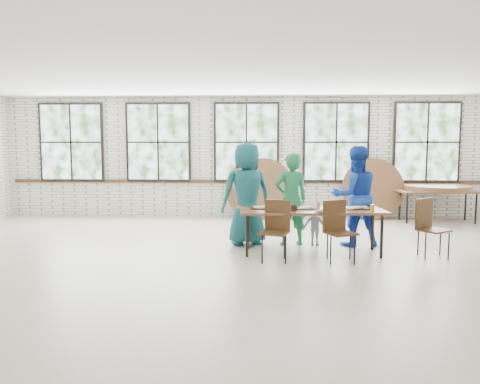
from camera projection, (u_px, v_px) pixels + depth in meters
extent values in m
plane|color=beige|center=(239.00, 261.00, 7.34)|extent=(12.00, 12.00, 0.00)
plane|color=white|center=(239.00, 66.00, 7.03)|extent=(12.00, 12.00, 0.00)
plane|color=silver|center=(246.00, 157.00, 11.66)|extent=(12.00, 0.00, 12.00)
plane|color=silver|center=(207.00, 201.00, 2.71)|extent=(12.00, 0.00, 12.00)
cube|color=#422819|center=(246.00, 181.00, 11.69)|extent=(11.80, 0.05, 0.08)
cube|color=black|center=(72.00, 142.00, 11.74)|extent=(1.62, 0.05, 1.97)
cube|color=white|center=(71.00, 142.00, 11.70)|extent=(1.50, 0.01, 1.85)
cube|color=black|center=(158.00, 142.00, 11.65)|extent=(1.62, 0.05, 1.97)
cube|color=white|center=(158.00, 142.00, 11.61)|extent=(1.50, 0.01, 1.85)
cube|color=black|center=(246.00, 142.00, 11.56)|extent=(1.62, 0.05, 1.97)
cube|color=white|center=(246.00, 142.00, 11.53)|extent=(1.50, 0.01, 1.85)
cube|color=black|center=(336.00, 142.00, 11.48)|extent=(1.62, 0.05, 1.97)
cube|color=white|center=(336.00, 142.00, 11.44)|extent=(1.50, 0.01, 1.85)
cube|color=black|center=(427.00, 142.00, 11.39)|extent=(1.62, 0.05, 1.97)
cube|color=white|center=(427.00, 142.00, 11.35)|extent=(1.50, 0.01, 1.85)
cube|color=brown|center=(312.00, 211.00, 7.79)|extent=(2.45, 0.97, 0.04)
cylinder|color=black|center=(247.00, 236.00, 7.58)|extent=(0.05, 0.05, 0.70)
cylinder|color=black|center=(248.00, 229.00, 8.17)|extent=(0.05, 0.05, 0.70)
cylinder|color=black|center=(382.00, 237.00, 7.49)|extent=(0.05, 0.05, 0.70)
cylinder|color=black|center=(372.00, 230.00, 8.09)|extent=(0.05, 0.05, 0.70)
cube|color=#482D18|center=(274.00, 233.00, 7.29)|extent=(0.53, 0.52, 0.03)
cube|color=#482D18|center=(277.00, 215.00, 7.44)|extent=(0.41, 0.17, 0.50)
cylinder|color=black|center=(262.00, 250.00, 7.15)|extent=(0.02, 0.02, 0.44)
cylinder|color=black|center=(262.00, 245.00, 7.49)|extent=(0.02, 0.02, 0.44)
cylinder|color=black|center=(286.00, 250.00, 7.14)|extent=(0.02, 0.02, 0.44)
cylinder|color=black|center=(284.00, 245.00, 7.47)|extent=(0.02, 0.02, 0.44)
cube|color=#482D18|center=(341.00, 233.00, 7.25)|extent=(0.55, 0.54, 0.03)
cube|color=#482D18|center=(334.00, 216.00, 7.40)|extent=(0.39, 0.20, 0.50)
cylinder|color=black|center=(331.00, 250.00, 7.11)|extent=(0.02, 0.02, 0.44)
cylinder|color=black|center=(327.00, 245.00, 7.45)|extent=(0.02, 0.02, 0.44)
cylinder|color=black|center=(355.00, 250.00, 7.10)|extent=(0.02, 0.02, 0.44)
cylinder|color=black|center=(350.00, 246.00, 7.44)|extent=(0.02, 0.02, 0.44)
cube|color=#482D18|center=(434.00, 230.00, 7.51)|extent=(0.57, 0.57, 0.03)
cube|color=#482D18|center=(424.00, 213.00, 7.64)|extent=(0.36, 0.27, 0.50)
cylinder|color=black|center=(425.00, 246.00, 7.37)|extent=(0.02, 0.02, 0.44)
cylinder|color=black|center=(418.00, 242.00, 7.71)|extent=(0.02, 0.02, 0.44)
cylinder|color=black|center=(449.00, 247.00, 7.36)|extent=(0.02, 0.02, 0.44)
cylinder|color=black|center=(440.00, 242.00, 7.70)|extent=(0.02, 0.02, 0.44)
imported|color=#195961|center=(247.00, 194.00, 8.46)|extent=(1.06, 0.86, 1.86)
imported|color=#207A47|center=(291.00, 199.00, 8.44)|extent=(0.69, 0.54, 1.67)
imported|color=#152643|center=(315.00, 224.00, 8.47)|extent=(0.55, 0.42, 0.76)
imported|color=#1940B1|center=(355.00, 196.00, 8.39)|extent=(0.97, 0.80, 1.80)
cube|color=brown|center=(438.00, 192.00, 10.97)|extent=(1.84, 0.85, 0.04)
cylinder|color=black|center=(407.00, 209.00, 10.77)|extent=(0.04, 0.04, 0.70)
cylinder|color=black|center=(400.00, 205.00, 11.31)|extent=(0.04, 0.04, 0.70)
cylinder|color=black|center=(476.00, 209.00, 10.71)|extent=(0.04, 0.04, 0.70)
cylinder|color=black|center=(465.00, 206.00, 11.25)|extent=(0.04, 0.04, 0.70)
cube|color=black|center=(264.00, 208.00, 7.94)|extent=(0.44, 0.33, 0.02)
cube|color=black|center=(309.00, 208.00, 7.88)|extent=(0.44, 0.33, 0.02)
cube|color=black|center=(358.00, 208.00, 7.89)|extent=(0.44, 0.33, 0.02)
cylinder|color=black|center=(294.00, 208.00, 7.61)|extent=(0.09, 0.09, 0.09)
cube|color=red|center=(318.00, 207.00, 7.66)|extent=(0.06, 0.06, 0.11)
cylinder|color=blue|center=(327.00, 207.00, 7.69)|extent=(0.07, 0.07, 0.10)
cylinder|color=orange|center=(372.00, 208.00, 7.60)|extent=(0.07, 0.07, 0.11)
cylinder|color=white|center=(341.00, 208.00, 7.58)|extent=(0.17, 0.17, 0.10)
ellipsoid|color=white|center=(279.00, 210.00, 7.58)|extent=(0.11, 0.11, 0.05)
ellipsoid|color=white|center=(321.00, 211.00, 7.51)|extent=(0.11, 0.11, 0.05)
ellipsoid|color=white|center=(350.00, 209.00, 7.74)|extent=(0.11, 0.11, 0.05)
cylinder|color=brown|center=(438.00, 190.00, 10.97)|extent=(1.50, 1.50, 0.04)
cylinder|color=brown|center=(438.00, 188.00, 10.96)|extent=(1.50, 1.50, 0.04)
cylinder|color=brown|center=(438.00, 186.00, 10.96)|extent=(1.50, 1.50, 0.04)
cylinder|color=brown|center=(256.00, 189.00, 11.44)|extent=(1.50, 0.36, 1.48)
cylinder|color=brown|center=(263.00, 189.00, 11.34)|extent=(1.50, 0.26, 1.49)
cylinder|color=brown|center=(373.00, 189.00, 11.33)|extent=(1.50, 0.28, 1.49)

